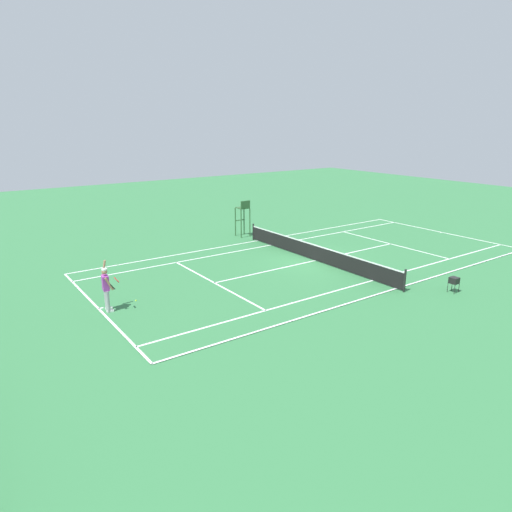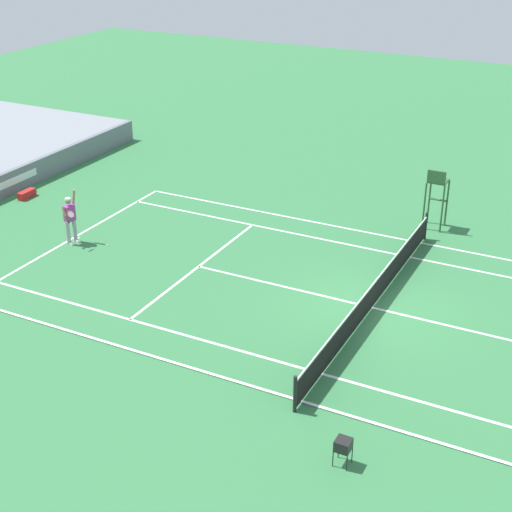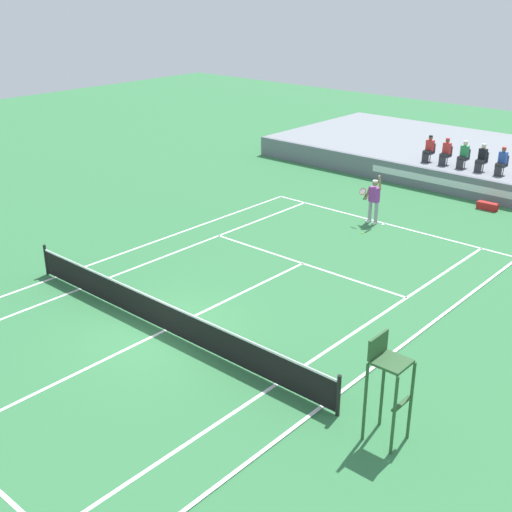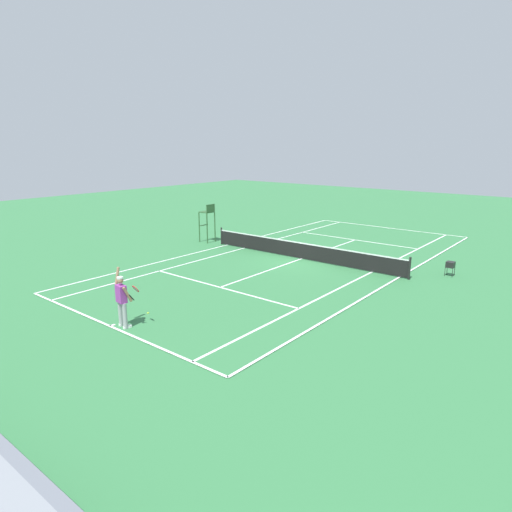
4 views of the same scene
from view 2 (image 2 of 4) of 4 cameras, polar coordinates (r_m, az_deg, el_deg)
The scene contains 8 objects.
ground_plane at distance 24.50m, azimuth 8.67°, elevation -3.88°, with size 80.00×80.00×0.00m, color #337542.
court at distance 24.50m, azimuth 8.67°, elevation -3.86°, with size 11.08×23.88×0.03m.
net at distance 24.25m, azimuth 8.75°, elevation -2.80°, with size 11.98×0.10×1.07m.
tennis_player at distance 28.99m, azimuth -13.71°, elevation 2.70°, with size 0.81×0.62×2.08m.
tennis_ball at distance 28.87m, azimuth -11.02°, elevation 0.79°, with size 0.07×0.07×0.07m, color #D1E533.
umpire_chair at distance 30.11m, azimuth 13.35°, elevation 4.77°, with size 0.77×0.77×2.44m.
equipment_bag at distance 34.27m, azimuth -16.75°, elevation 4.44°, with size 0.91×0.34×0.32m.
ball_hopper at distance 18.02m, azimuth 6.54°, elevation -13.80°, with size 0.36×0.36×0.70m.
Camera 2 is at (-20.41, -6.29, 12.01)m, focal length 53.56 mm.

